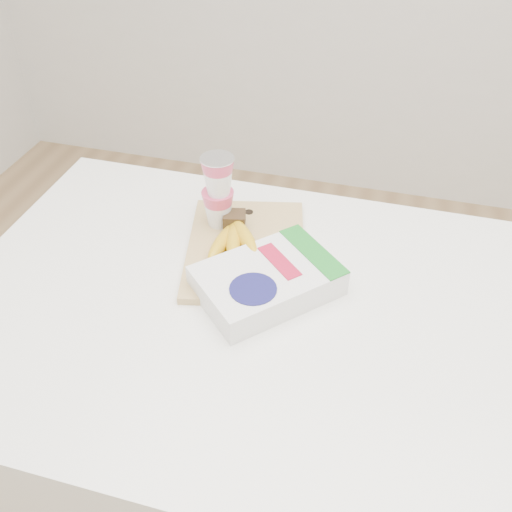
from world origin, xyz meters
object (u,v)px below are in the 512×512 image
Objects in this scene: yogurt_stack at (218,190)px; cereal_box at (268,280)px; table at (266,446)px; cutting_board at (246,249)px; bananas at (234,238)px.

yogurt_stack is 0.54× the size of cereal_box.
table is at bearing -27.00° from cereal_box.
cutting_board is 1.07× the size of cereal_box.
cutting_board is 0.13m from cereal_box.
yogurt_stack is at bearing 129.51° from cutting_board.
cutting_board is 1.92× the size of bananas.
cutting_board is at bearing 18.33° from bananas.
yogurt_stack is at bearing 128.68° from bananas.
table is 0.52m from cutting_board.
yogurt_stack reaches higher than cutting_board.
table is 7.21× the size of bananas.
cutting_board is 0.14m from yogurt_stack.
cutting_board is (-0.09, 0.16, 0.49)m from table.
bananas is 1.04× the size of yogurt_stack.
table is 4.03× the size of cereal_box.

